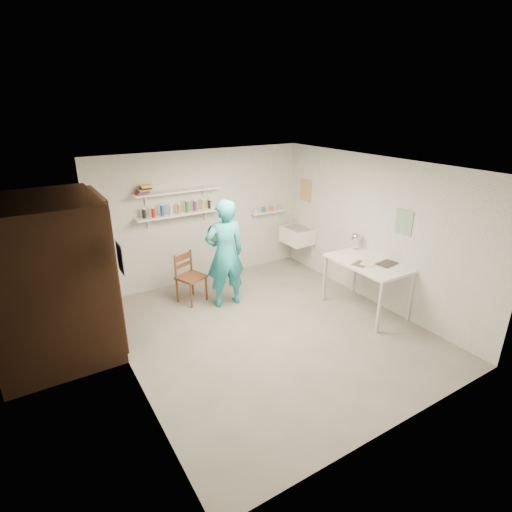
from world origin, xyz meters
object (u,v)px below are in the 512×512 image
wooden_chair (191,277)px  wall_clock (217,233)px  man (225,254)px  desk_lamp (356,237)px  belfast_sink (297,235)px  work_table (366,286)px

wooden_chair → wall_clock: bearing=-43.1°
man → wooden_chair: 0.74m
man → desk_lamp: (2.02, -0.85, 0.17)m
man → wall_clock: size_ratio=5.56×
belfast_sink → wooden_chair: size_ratio=0.68×
wooden_chair → work_table: (2.25, -1.74, -0.02)m
wall_clock → work_table: wall_clock is taller
desk_lamp → belfast_sink: bearing=93.9°
belfast_sink → wooden_chair: bearing=-174.4°
wall_clock → wooden_chair: (-0.43, 0.17, -0.75)m
belfast_sink → wooden_chair: (-2.36, -0.23, -0.26)m
wall_clock → work_table: size_ratio=0.25×
man → wall_clock: man is taller
man → wall_clock: (-0.02, 0.22, 0.30)m
wall_clock → desk_lamp: wall_clock is taller
belfast_sink → wall_clock: size_ratio=1.87×
belfast_sink → work_table: belfast_sink is taller
man → desk_lamp: man is taller
belfast_sink → wooden_chair: 2.39m
belfast_sink → man: bearing=-162.0°
man → desk_lamp: size_ratio=11.28×
desk_lamp → wall_clock: bearing=152.4°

